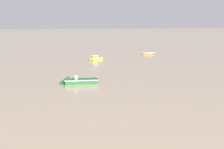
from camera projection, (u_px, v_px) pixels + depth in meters
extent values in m
cube|color=gold|center=(97.00, 59.00, 77.55)|extent=(3.42, 3.84, 0.72)
cone|color=gold|center=(93.00, 60.00, 75.76)|extent=(1.84, 1.78, 1.44)
cube|color=silver|center=(96.00, 58.00, 77.47)|extent=(3.50, 3.92, 0.08)
cube|color=silver|center=(95.00, 57.00, 76.64)|extent=(1.44, 1.39, 0.56)
cube|color=#384751|center=(94.00, 57.00, 76.22)|extent=(0.99, 0.82, 0.45)
cube|color=black|center=(100.00, 58.00, 79.21)|extent=(0.36, 0.35, 0.51)
ellipsoid|color=orange|center=(148.00, 54.00, 91.35)|extent=(4.04, 2.09, 0.61)
cube|color=silver|center=(148.00, 53.00, 91.31)|extent=(3.73, 2.00, 0.08)
cube|color=silver|center=(148.00, 53.00, 91.33)|extent=(0.48, 1.21, 0.06)
cube|color=#23602D|center=(81.00, 82.00, 48.18)|extent=(4.40, 2.25, 0.83)
cone|color=#23602D|center=(64.00, 83.00, 47.75)|extent=(1.51, 1.81, 1.66)
cube|color=silver|center=(81.00, 80.00, 48.13)|extent=(4.50, 2.30, 0.09)
cube|color=silver|center=(76.00, 77.00, 47.97)|extent=(0.43, 0.59, 0.46)
cube|color=black|center=(96.00, 81.00, 48.57)|extent=(0.30, 0.36, 0.59)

